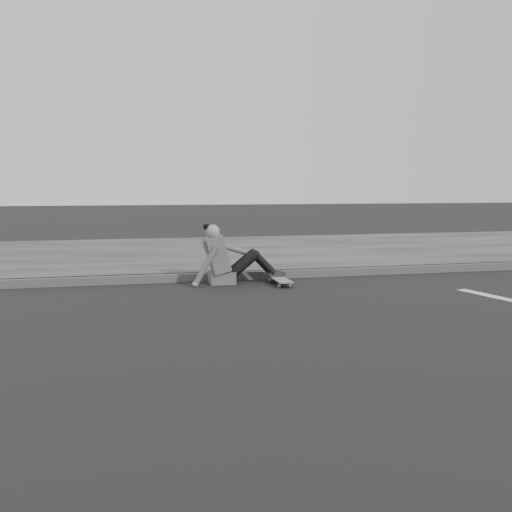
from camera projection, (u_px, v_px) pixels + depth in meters
The scene contains 5 objects.
ground at pixel (313, 315), 6.23m from camera, with size 80.00×80.00×0.00m, color black.
curb at pixel (259, 275), 8.72m from camera, with size 24.00×0.16×0.12m, color #474747.
sidewalk at pixel (225, 253), 11.64m from camera, with size 24.00×6.00×0.12m, color #383838.
skateboard at pixel (280, 279), 8.23m from camera, with size 0.20×0.78×0.09m.
seated_woman at pixel (226, 259), 8.27m from camera, with size 1.38×0.46×0.88m.
Camera 1 is at (-1.99, -5.81, 1.39)m, focal length 40.00 mm.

